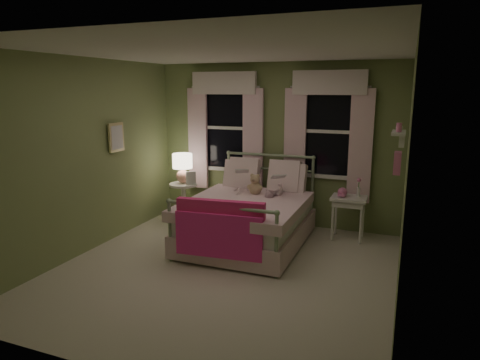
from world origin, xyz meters
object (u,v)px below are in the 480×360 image
at_px(bed, 249,217).
at_px(nightstand_left, 183,197).
at_px(child_left, 241,174).
at_px(nightstand_right, 349,203).
at_px(child_right, 277,178).
at_px(teddy_bear, 255,186).
at_px(table_lamp, 183,165).

bearing_deg(bed, nightstand_left, 157.63).
relative_size(child_left, nightstand_right, 1.07).
distance_m(child_left, nightstand_right, 1.65).
bearing_deg(child_right, teddy_bear, 37.00).
xyz_separation_m(child_left, teddy_bear, (0.28, -0.16, -0.12)).
height_order(teddy_bear, nightstand_right, teddy_bear).
relative_size(bed, child_right, 3.03).
height_order(child_left, table_lamp, child_left).
xyz_separation_m(bed, child_left, (-0.28, 0.42, 0.53)).
bearing_deg(child_left, table_lamp, -16.29).
relative_size(child_right, teddy_bear, 2.11).
bearing_deg(nightstand_left, nightstand_right, 2.09).
height_order(child_right, nightstand_left, child_right).
bearing_deg(table_lamp, nightstand_left, 0.00).
bearing_deg(teddy_bear, nightstand_right, 16.99).
xyz_separation_m(child_left, table_lamp, (-1.10, 0.14, 0.04)).
relative_size(child_left, teddy_bear, 2.15).
distance_m(nightstand_left, nightstand_right, 2.69).
xyz_separation_m(teddy_bear, nightstand_right, (1.31, 0.40, -0.24)).
relative_size(child_right, nightstand_left, 1.03).
relative_size(child_right, nightstand_right, 1.05).
xyz_separation_m(table_lamp, nightstand_right, (2.69, 0.10, -0.40)).
height_order(nightstand_left, table_lamp, table_lamp).
bearing_deg(child_right, bed, 63.90).
bearing_deg(teddy_bear, child_right, 29.50).
height_order(teddy_bear, table_lamp, table_lamp).
relative_size(bed, child_left, 2.97).
xyz_separation_m(teddy_bear, table_lamp, (-1.38, 0.30, 0.16)).
height_order(child_left, teddy_bear, child_left).
xyz_separation_m(child_right, nightstand_left, (-1.66, 0.14, -0.49)).
distance_m(teddy_bear, nightstand_right, 1.39).
bearing_deg(child_right, nightstand_right, -159.27).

